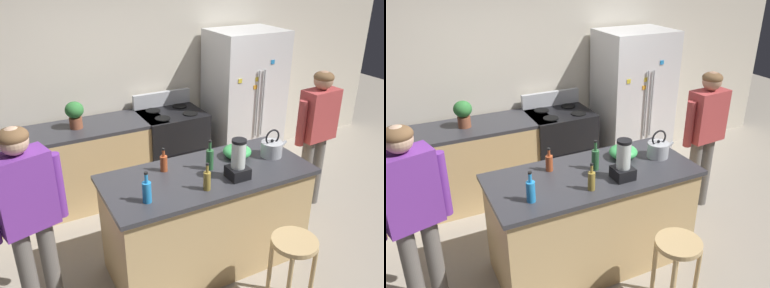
% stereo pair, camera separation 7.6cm
% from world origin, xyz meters
% --- Properties ---
extents(ground_plane, '(14.00, 14.00, 0.00)m').
position_xyz_m(ground_plane, '(0.00, 0.00, 0.00)').
color(ground_plane, '#9E9384').
extents(back_wall, '(8.00, 0.10, 2.70)m').
position_xyz_m(back_wall, '(0.00, 1.95, 1.35)').
color(back_wall, beige).
rests_on(back_wall, ground_plane).
extents(kitchen_island, '(1.84, 0.82, 0.96)m').
position_xyz_m(kitchen_island, '(0.00, 0.00, 0.48)').
color(kitchen_island, tan).
rests_on(kitchen_island, ground_plane).
extents(back_counter_run, '(2.00, 0.64, 0.96)m').
position_xyz_m(back_counter_run, '(-0.80, 1.55, 0.48)').
color(back_counter_run, tan).
rests_on(back_counter_run, ground_plane).
extents(refrigerator, '(0.90, 0.73, 1.87)m').
position_xyz_m(refrigerator, '(1.37, 1.50, 0.93)').
color(refrigerator, silver).
rests_on(refrigerator, ground_plane).
extents(stove_range, '(0.76, 0.65, 1.14)m').
position_xyz_m(stove_range, '(0.35, 1.52, 0.49)').
color(stove_range, black).
rests_on(stove_range, ground_plane).
extents(person_by_island_left, '(0.59, 0.32, 1.63)m').
position_xyz_m(person_by_island_left, '(-1.46, 0.06, 0.99)').
color(person_by_island_left, '#66605B').
rests_on(person_by_island_left, ground_plane).
extents(person_by_sink_right, '(0.60, 0.25, 1.60)m').
position_xyz_m(person_by_sink_right, '(1.54, 0.32, 0.97)').
color(person_by_sink_right, '#66605B').
rests_on(person_by_sink_right, ground_plane).
extents(bar_stool, '(0.36, 0.36, 0.68)m').
position_xyz_m(bar_stool, '(0.32, -0.81, 0.53)').
color(bar_stool, tan).
rests_on(bar_stool, ground_plane).
extents(potted_plant, '(0.20, 0.20, 0.30)m').
position_xyz_m(potted_plant, '(-0.79, 1.55, 1.13)').
color(potted_plant, brown).
rests_on(potted_plant, back_counter_run).
extents(blender_appliance, '(0.17, 0.17, 0.35)m').
position_xyz_m(blender_appliance, '(0.18, -0.19, 1.10)').
color(blender_appliance, black).
rests_on(blender_appliance, kitchen_island).
extents(bottle_vinegar, '(0.06, 0.06, 0.24)m').
position_xyz_m(bottle_vinegar, '(-0.14, -0.24, 1.04)').
color(bottle_vinegar, olive).
rests_on(bottle_vinegar, kitchen_island).
extents(bottle_cooking_sauce, '(0.06, 0.06, 0.22)m').
position_xyz_m(bottle_cooking_sauce, '(-0.32, 0.20, 1.03)').
color(bottle_cooking_sauce, '#B24C26').
rests_on(bottle_cooking_sauce, kitchen_island).
extents(bottle_olive_oil, '(0.07, 0.07, 0.28)m').
position_xyz_m(bottle_olive_oil, '(0.05, 0.05, 1.06)').
color(bottle_olive_oil, '#2D6638').
rests_on(bottle_olive_oil, kitchen_island).
extents(bottle_soda, '(0.07, 0.07, 0.26)m').
position_xyz_m(bottle_soda, '(-0.64, -0.19, 1.05)').
color(bottle_soda, '#268CD8').
rests_on(bottle_soda, kitchen_island).
extents(mixing_bowl, '(0.26, 0.26, 0.12)m').
position_xyz_m(mixing_bowl, '(0.39, 0.14, 1.02)').
color(mixing_bowl, '#3FB259').
rests_on(mixing_bowl, kitchen_island).
extents(tea_kettle, '(0.28, 0.20, 0.27)m').
position_xyz_m(tea_kettle, '(0.69, 0.02, 1.03)').
color(tea_kettle, '#B7BABF').
rests_on(tea_kettle, kitchen_island).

